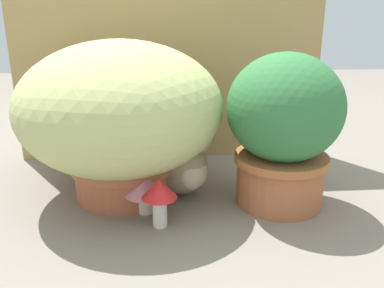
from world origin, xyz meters
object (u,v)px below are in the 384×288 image
grass_planter (121,113)px  cat (179,159)px  leafy_planter (284,126)px  mushroom_ornament_red (159,194)px  mushroom_ornament_pink (144,186)px

grass_planter → cat: grass_planter is taller
leafy_planter → grass_planter: bearing=168.6°
grass_planter → mushroom_ornament_red: bearing=-62.2°
leafy_planter → mushroom_ornament_red: (-0.38, -0.12, -0.15)m
leafy_planter → cat: size_ratio=1.24×
grass_planter → cat: size_ratio=1.68×
leafy_planter → mushroom_ornament_pink: bearing=-174.8°
mushroom_ornament_pink → leafy_planter: bearing=5.2°
grass_planter → cat: bearing=-1.9°
grass_planter → mushroom_ornament_red: 0.31m
mushroom_ornament_pink → grass_planter: bearing=117.3°
mushroom_ornament_red → cat: bearing=73.1°
grass_planter → leafy_planter: size_ratio=1.35×
cat → mushroom_ornament_pink: 0.17m
grass_planter → mushroom_ornament_red: grass_planter is taller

